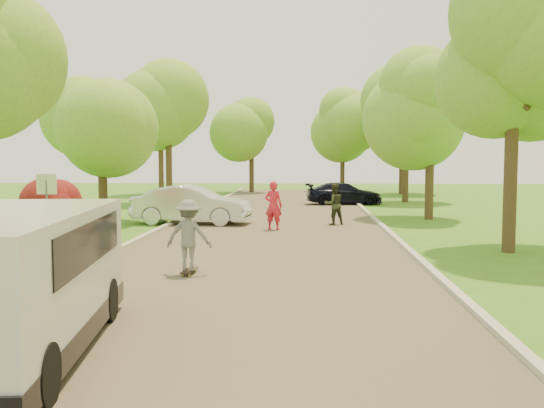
% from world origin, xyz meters
% --- Properties ---
extents(ground, '(100.00, 100.00, 0.00)m').
position_xyz_m(ground, '(0.00, 0.00, 0.00)').
color(ground, '#416F1A').
rests_on(ground, ground).
extents(road, '(8.00, 60.00, 0.01)m').
position_xyz_m(road, '(0.00, 8.00, 0.01)').
color(road, '#4C4438').
rests_on(road, ground).
extents(curb_left, '(0.18, 60.00, 0.12)m').
position_xyz_m(curb_left, '(-4.05, 8.00, 0.06)').
color(curb_left, '#B2AD9E').
rests_on(curb_left, ground).
extents(curb_right, '(0.18, 60.00, 0.12)m').
position_xyz_m(curb_right, '(4.05, 8.00, 0.06)').
color(curb_right, '#B2AD9E').
rests_on(curb_right, ground).
extents(street_sign, '(0.55, 0.06, 2.17)m').
position_xyz_m(street_sign, '(-5.80, 4.00, 1.56)').
color(street_sign, '#59595E').
rests_on(street_sign, ground).
extents(red_shrub, '(1.70, 1.70, 1.95)m').
position_xyz_m(red_shrub, '(-6.30, 5.50, 1.10)').
color(red_shrub, '#382619').
rests_on(red_shrub, ground).
extents(tree_l_midb, '(4.30, 4.20, 6.62)m').
position_xyz_m(tree_l_midb, '(-6.81, 12.00, 4.59)').
color(tree_l_midb, '#382619').
rests_on(tree_l_midb, ground).
extents(tree_l_far, '(4.92, 4.80, 7.79)m').
position_xyz_m(tree_l_far, '(-6.39, 22.00, 5.47)').
color(tree_l_far, '#382619').
rests_on(tree_l_far, ground).
extents(tree_r_mida, '(5.13, 5.00, 7.95)m').
position_xyz_m(tree_r_mida, '(7.02, 5.00, 5.54)').
color(tree_r_mida, '#382619').
rests_on(tree_r_mida, ground).
extents(tree_r_midb, '(4.51, 4.40, 7.01)m').
position_xyz_m(tree_r_midb, '(6.60, 14.00, 4.88)').
color(tree_r_midb, '#382619').
rests_on(tree_r_midb, ground).
extents(tree_r_far, '(5.33, 5.20, 8.34)m').
position_xyz_m(tree_r_far, '(7.23, 24.00, 5.83)').
color(tree_r_far, '#382619').
rests_on(tree_r_far, ground).
extents(tree_bg_a, '(5.12, 5.00, 7.72)m').
position_xyz_m(tree_bg_a, '(-8.78, 30.00, 5.31)').
color(tree_bg_a, '#382619').
rests_on(tree_bg_a, ground).
extents(tree_bg_b, '(5.12, 5.00, 7.95)m').
position_xyz_m(tree_bg_b, '(8.22, 32.00, 5.54)').
color(tree_bg_b, '#382619').
rests_on(tree_bg_b, ground).
extents(tree_bg_c, '(4.92, 4.80, 7.33)m').
position_xyz_m(tree_bg_c, '(-2.79, 34.00, 5.02)').
color(tree_bg_c, '#382619').
rests_on(tree_bg_c, ground).
extents(tree_bg_d, '(5.12, 5.00, 7.72)m').
position_xyz_m(tree_bg_d, '(4.22, 36.00, 5.31)').
color(tree_bg_d, '#382619').
rests_on(tree_bg_d, ground).
extents(minivan, '(2.64, 5.34, 1.91)m').
position_xyz_m(minivan, '(-2.63, -4.37, 1.01)').
color(minivan, silver).
rests_on(minivan, ground).
extents(silver_sedan, '(4.74, 2.01, 1.52)m').
position_xyz_m(silver_sedan, '(-3.30, 11.57, 0.76)').
color(silver_sedan, silver).
rests_on(silver_sedan, ground).
extents(dark_sedan, '(4.39, 2.18, 1.23)m').
position_xyz_m(dark_sedan, '(3.30, 21.99, 0.61)').
color(dark_sedan, black).
rests_on(dark_sedan, ground).
extents(longboard, '(0.28, 0.82, 0.09)m').
position_xyz_m(longboard, '(-1.40, 1.30, 0.09)').
color(longboard, black).
rests_on(longboard, ground).
extents(skateboarder, '(1.06, 0.65, 1.58)m').
position_xyz_m(skateboarder, '(-1.40, 1.30, 0.89)').
color(skateboarder, slate).
rests_on(skateboarder, longboard).
extents(person_striped, '(0.74, 0.59, 1.77)m').
position_xyz_m(person_striped, '(0.02, 9.77, 0.89)').
color(person_striped, red).
rests_on(person_striped, ground).
extents(person_olive, '(0.94, 0.83, 1.61)m').
position_xyz_m(person_olive, '(2.27, 11.61, 0.81)').
color(person_olive, '#282D1B').
rests_on(person_olive, ground).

